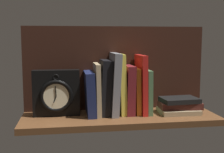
{
  "coord_description": "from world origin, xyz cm",
  "views": [
    {
      "loc": [
        -21.55,
        -117.07,
        31.55
      ],
      "look_at": [
        -2.92,
        3.57,
        15.9
      ],
      "focal_mm": 47.26,
      "sensor_mm": 36.0,
      "label": 1
    }
  ],
  "objects_px": {
    "book_black_skeptic": "(105,87)",
    "book_maroon_dawkins": "(129,90)",
    "book_green_romantic": "(146,91)",
    "book_navy_bierce": "(90,93)",
    "book_yellow_seinlanguage": "(121,84)",
    "framed_clock": "(56,93)",
    "book_orange_pandolfini": "(136,90)",
    "book_gray_chess": "(114,84)",
    "book_red_requiem": "(141,84)",
    "book_tan_shortstories": "(97,89)",
    "book_stack_side": "(179,105)"
  },
  "relations": [
    {
      "from": "book_yellow_seinlanguage",
      "to": "book_red_requiem",
      "type": "relative_size",
      "value": 1.02
    },
    {
      "from": "book_black_skeptic",
      "to": "book_stack_side",
      "type": "height_order",
      "value": "book_black_skeptic"
    },
    {
      "from": "framed_clock",
      "to": "book_orange_pandolfini",
      "type": "bearing_deg",
      "value": -0.16
    },
    {
      "from": "book_gray_chess",
      "to": "book_green_romantic",
      "type": "xyz_separation_m",
      "value": [
        0.14,
        0.0,
        -0.04
      ]
    },
    {
      "from": "book_red_requiem",
      "to": "book_yellow_seinlanguage",
      "type": "bearing_deg",
      "value": 180.0
    },
    {
      "from": "book_green_romantic",
      "to": "book_red_requiem",
      "type": "bearing_deg",
      "value": 180.0
    },
    {
      "from": "book_gray_chess",
      "to": "book_stack_side",
      "type": "bearing_deg",
      "value": -6.51
    },
    {
      "from": "book_tan_shortstories",
      "to": "book_black_skeptic",
      "type": "relative_size",
      "value": 0.94
    },
    {
      "from": "book_black_skeptic",
      "to": "book_maroon_dawkins",
      "type": "height_order",
      "value": "book_black_skeptic"
    },
    {
      "from": "book_orange_pandolfini",
      "to": "framed_clock",
      "type": "height_order",
      "value": "book_orange_pandolfini"
    },
    {
      "from": "book_yellow_seinlanguage",
      "to": "book_green_romantic",
      "type": "height_order",
      "value": "book_yellow_seinlanguage"
    },
    {
      "from": "book_yellow_seinlanguage",
      "to": "book_red_requiem",
      "type": "bearing_deg",
      "value": 0.0
    },
    {
      "from": "book_maroon_dawkins",
      "to": "book_navy_bierce",
      "type": "bearing_deg",
      "value": 180.0
    },
    {
      "from": "book_stack_side",
      "to": "book_maroon_dawkins",
      "type": "bearing_deg",
      "value": 171.61
    },
    {
      "from": "framed_clock",
      "to": "book_stack_side",
      "type": "relative_size",
      "value": 1.05
    },
    {
      "from": "book_maroon_dawkins",
      "to": "book_green_romantic",
      "type": "distance_m",
      "value": 0.08
    },
    {
      "from": "book_red_requiem",
      "to": "book_black_skeptic",
      "type": "bearing_deg",
      "value": 180.0
    },
    {
      "from": "book_gray_chess",
      "to": "book_yellow_seinlanguage",
      "type": "distance_m",
      "value": 0.03
    },
    {
      "from": "book_orange_pandolfini",
      "to": "book_tan_shortstories",
      "type": "bearing_deg",
      "value": 180.0
    },
    {
      "from": "book_yellow_seinlanguage",
      "to": "book_orange_pandolfini",
      "type": "distance_m",
      "value": 0.07
    },
    {
      "from": "book_gray_chess",
      "to": "book_green_romantic",
      "type": "bearing_deg",
      "value": 0.0
    },
    {
      "from": "book_tan_shortstories",
      "to": "book_orange_pandolfini",
      "type": "bearing_deg",
      "value": 0.0
    },
    {
      "from": "book_navy_bierce",
      "to": "book_gray_chess",
      "type": "distance_m",
      "value": 0.11
    },
    {
      "from": "book_orange_pandolfini",
      "to": "book_maroon_dawkins",
      "type": "bearing_deg",
      "value": 180.0
    },
    {
      "from": "book_yellow_seinlanguage",
      "to": "framed_clock",
      "type": "bearing_deg",
      "value": 179.8
    },
    {
      "from": "book_navy_bierce",
      "to": "book_orange_pandolfini",
      "type": "height_order",
      "value": "book_orange_pandolfini"
    },
    {
      "from": "book_gray_chess",
      "to": "book_yellow_seinlanguage",
      "type": "relative_size",
      "value": 1.02
    },
    {
      "from": "book_black_skeptic",
      "to": "book_maroon_dawkins",
      "type": "relative_size",
      "value": 1.12
    },
    {
      "from": "book_gray_chess",
      "to": "book_red_requiem",
      "type": "relative_size",
      "value": 1.04
    },
    {
      "from": "book_navy_bierce",
      "to": "book_green_romantic",
      "type": "xyz_separation_m",
      "value": [
        0.24,
        0.0,
        0.0
      ]
    },
    {
      "from": "book_yellow_seinlanguage",
      "to": "book_maroon_dawkins",
      "type": "xyz_separation_m",
      "value": [
        0.03,
        0.0,
        -0.02
      ]
    },
    {
      "from": "book_tan_shortstories",
      "to": "book_stack_side",
      "type": "distance_m",
      "value": 0.36
    },
    {
      "from": "book_maroon_dawkins",
      "to": "book_gray_chess",
      "type": "bearing_deg",
      "value": 180.0
    },
    {
      "from": "book_maroon_dawkins",
      "to": "book_stack_side",
      "type": "xyz_separation_m",
      "value": [
        0.21,
        -0.03,
        -0.07
      ]
    },
    {
      "from": "book_maroon_dawkins",
      "to": "book_stack_side",
      "type": "bearing_deg",
      "value": -8.39
    },
    {
      "from": "book_black_skeptic",
      "to": "book_red_requiem",
      "type": "relative_size",
      "value": 0.92
    },
    {
      "from": "framed_clock",
      "to": "book_green_romantic",
      "type": "bearing_deg",
      "value": -0.14
    },
    {
      "from": "book_yellow_seinlanguage",
      "to": "book_orange_pandolfini",
      "type": "bearing_deg",
      "value": 0.0
    },
    {
      "from": "book_gray_chess",
      "to": "book_orange_pandolfini",
      "type": "bearing_deg",
      "value": 0.0
    },
    {
      "from": "book_gray_chess",
      "to": "framed_clock",
      "type": "height_order",
      "value": "book_gray_chess"
    },
    {
      "from": "book_yellow_seinlanguage",
      "to": "book_black_skeptic",
      "type": "bearing_deg",
      "value": 180.0
    },
    {
      "from": "book_tan_shortstories",
      "to": "book_yellow_seinlanguage",
      "type": "bearing_deg",
      "value": 0.0
    },
    {
      "from": "book_navy_bierce",
      "to": "book_stack_side",
      "type": "height_order",
      "value": "book_navy_bierce"
    },
    {
      "from": "book_red_requiem",
      "to": "book_green_romantic",
      "type": "bearing_deg",
      "value": 0.0
    },
    {
      "from": "book_black_skeptic",
      "to": "book_green_romantic",
      "type": "height_order",
      "value": "book_black_skeptic"
    },
    {
      "from": "book_tan_shortstories",
      "to": "book_red_requiem",
      "type": "xyz_separation_m",
      "value": [
        0.19,
        0.0,
        0.02
      ]
    },
    {
      "from": "book_green_romantic",
      "to": "book_navy_bierce",
      "type": "bearing_deg",
      "value": 180.0
    },
    {
      "from": "book_maroon_dawkins",
      "to": "book_yellow_seinlanguage",
      "type": "bearing_deg",
      "value": 180.0
    },
    {
      "from": "book_tan_shortstories",
      "to": "book_red_requiem",
      "type": "relative_size",
      "value": 0.86
    },
    {
      "from": "book_navy_bierce",
      "to": "book_maroon_dawkins",
      "type": "distance_m",
      "value": 0.17
    }
  ]
}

